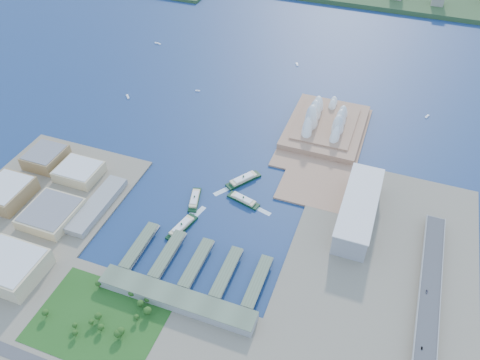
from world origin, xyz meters
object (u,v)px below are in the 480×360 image
at_px(ferry_a, 195,198).
at_px(ferry_b, 243,178).
at_px(car_c, 427,292).
at_px(car_b, 422,348).
at_px(opera_house, 327,115).
at_px(ferry_d, 243,199).
at_px(ferry_c, 182,226).
at_px(toaster_building, 358,210).

bearing_deg(ferry_a, ferry_b, 35.81).
bearing_deg(ferry_b, car_c, 10.52).
relative_size(ferry_b, car_b, 15.35).
distance_m(opera_house, ferry_d, 234.75).
xyz_separation_m(opera_house, ferry_d, (-75.14, -220.74, -27.08)).
bearing_deg(ferry_a, opera_house, 44.30).
bearing_deg(ferry_d, opera_house, -3.81).
relative_size(ferry_a, car_b, 13.22).
xyz_separation_m(ferry_c, car_c, (328.71, -2.19, 10.27)).
bearing_deg(ferry_b, car_b, -1.18).
relative_size(opera_house, car_c, 35.70).
bearing_deg(car_c, car_b, -90.00).
distance_m(toaster_building, car_c, 145.52).
distance_m(ferry_d, car_c, 279.26).
distance_m(opera_house, car_b, 427.23).
distance_m(ferry_c, car_c, 328.88).
relative_size(opera_house, toaster_building, 1.16).
height_order(opera_house, ferry_b, opera_house).
distance_m(ferry_a, ferry_d, 72.99).
height_order(toaster_building, ferry_a, toaster_building).
relative_size(toaster_building, car_b, 40.32).
relative_size(ferry_b, ferry_d, 1.13).
relative_size(car_b, car_c, 0.76).
xyz_separation_m(ferry_a, ferry_b, (53.65, 66.24, 0.77)).
height_order(toaster_building, ferry_c, toaster_building).
height_order(car_b, car_c, car_c).
distance_m(car_b, car_c, 77.16).
relative_size(ferry_c, car_b, 14.61).
height_order(opera_house, ferry_c, opera_house).
bearing_deg(ferry_d, ferry_c, 157.55).
xyz_separation_m(ferry_c, car_b, (328.71, -79.35, 10.17)).
bearing_deg(car_b, ferry_a, -22.26).
distance_m(toaster_building, ferry_a, 238.85).
relative_size(toaster_building, ferry_d, 2.98).
height_order(ferry_d, car_c, car_c).
bearing_deg(car_b, toaster_building, -60.95).
bearing_deg(opera_house, car_b, -63.42).
distance_m(opera_house, ferry_a, 285.21).
bearing_deg(car_c, ferry_b, 155.84).
height_order(ferry_b, ferry_d, ferry_b).
xyz_separation_m(car_b, car_c, (0.00, 77.16, 0.10)).
distance_m(toaster_building, car_b, 208.04).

